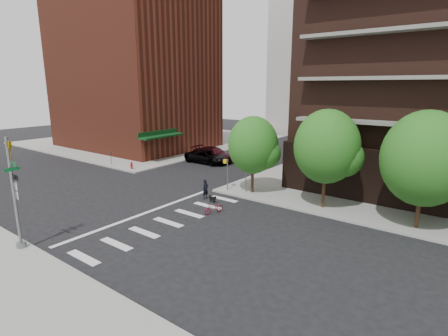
# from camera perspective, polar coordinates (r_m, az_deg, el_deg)

# --- Properties ---
(ground) EXTENTS (120.00, 120.00, 0.00)m
(ground) POSITION_cam_1_polar(r_m,az_deg,el_deg) (25.33, -13.84, -7.07)
(ground) COLOR black
(ground) RESTS_ON ground
(sidewalk_nw) EXTENTS (31.00, 33.00, 0.15)m
(sidewalk_nw) POSITION_cam_1_polar(r_m,az_deg,el_deg) (58.32, -11.27, 4.59)
(sidewalk_nw) COLOR gray
(sidewalk_nw) RESTS_ON ground
(crosswalk) EXTENTS (3.85, 13.00, 0.01)m
(crosswalk) POSITION_cam_1_polar(r_m,az_deg,el_deg) (23.74, -10.43, -8.28)
(crosswalk) COLOR silver
(crosswalk) RESTS_ON ground
(midrise_nw) EXTENTS (21.40, 15.50, 20.00)m
(midrise_nw) POSITION_cam_1_polar(r_m,az_deg,el_deg) (52.25, -14.53, 14.54)
(midrise_nw) COLOR maroon
(midrise_nw) RESTS_ON sidewalk_nw
(tree_a) EXTENTS (4.00, 4.00, 5.90)m
(tree_a) POSITION_cam_1_polar(r_m,az_deg,el_deg) (27.88, 4.76, 3.75)
(tree_a) COLOR #301E11
(tree_a) RESTS_ON sidewalk_ne
(tree_b) EXTENTS (4.50, 4.50, 6.65)m
(tree_b) POSITION_cam_1_polar(r_m,az_deg,el_deg) (25.15, 16.41, 3.37)
(tree_b) COLOR #301E11
(tree_b) RESTS_ON sidewalk_ne
(tree_c) EXTENTS (5.00, 5.00, 6.80)m
(tree_c) POSITION_cam_1_polar(r_m,az_deg,el_deg) (23.77, 29.98, 1.32)
(tree_c) COLOR #301E11
(tree_c) RESTS_ON sidewalk_ne
(traffic_signal) EXTENTS (0.90, 0.75, 6.00)m
(traffic_signal) POSITION_cam_1_polar(r_m,az_deg,el_deg) (21.33, -30.88, -4.84)
(traffic_signal) COLOR slate
(traffic_signal) RESTS_ON sidewalk_s
(pedestrian_signal) EXTENTS (2.18, 0.67, 2.60)m
(pedestrian_signal) POSITION_cam_1_polar(r_m,az_deg,el_deg) (28.77, 1.22, -0.36)
(pedestrian_signal) COLOR slate
(pedestrian_signal) RESTS_ON sidewalk_ne
(fire_hydrant) EXTENTS (0.24, 0.24, 0.73)m
(fire_hydrant) POSITION_cam_1_polar(r_m,az_deg,el_deg) (37.76, -14.85, 0.47)
(fire_hydrant) COLOR #A50C0C
(fire_hydrant) RESTS_ON sidewalk_nw
(parking_meter) EXTENTS (0.10, 0.08, 1.32)m
(parking_meter) POSITION_cam_1_polar(r_m,az_deg,el_deg) (40.45, -17.96, 1.69)
(parking_meter) COLOR black
(parking_meter) RESTS_ON sidewalk_nw
(parked_car_black) EXTENTS (2.54, 5.48, 1.52)m
(parked_car_black) POSITION_cam_1_polar(r_m,az_deg,el_deg) (39.93, -2.70, 1.89)
(parked_car_black) COLOR black
(parked_car_black) RESTS_ON ground
(parked_car_maroon) EXTENTS (2.37, 5.62, 1.62)m
(parked_car_maroon) POSITION_cam_1_polar(r_m,az_deg,el_deg) (41.00, -1.63, 2.28)
(parked_car_maroon) COLOR #370A12
(parked_car_maroon) RESTS_ON ground
(parked_car_silver) EXTENTS (1.54, 4.42, 1.46)m
(parked_car_silver) POSITION_cam_1_polar(r_m,az_deg,el_deg) (48.32, 3.91, 3.84)
(parked_car_silver) COLOR #929399
(parked_car_silver) RESTS_ON ground
(scooter) EXTENTS (0.95, 1.60, 0.80)m
(scooter) POSITION_cam_1_polar(r_m,az_deg,el_deg) (24.31, -1.70, -6.54)
(scooter) COLOR maroon
(scooter) RESTS_ON ground
(dog_walker) EXTENTS (0.59, 0.41, 1.56)m
(dog_walker) POSITION_cam_1_polar(r_m,az_deg,el_deg) (27.30, -3.03, -3.47)
(dog_walker) COLOR black
(dog_walker) RESTS_ON ground
(dog) EXTENTS (0.61, 0.19, 0.51)m
(dog) POSITION_cam_1_polar(r_m,az_deg,el_deg) (26.57, -1.86, -4.97)
(dog) COLOR black
(dog) RESTS_ON ground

